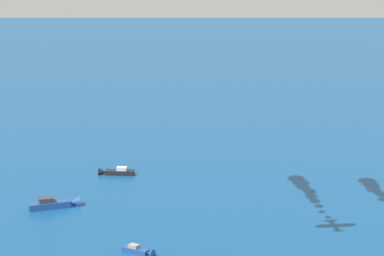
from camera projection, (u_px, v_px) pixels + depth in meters
name	position (u px, v px, depth m)	size (l,w,h in m)	color
motorboat_far_stbd	(140.00, 251.00, 127.28)	(4.93, 6.24, 1.86)	#23478C
motorboat_inshore	(56.00, 204.00, 153.26)	(11.35, 4.06, 3.22)	#23478C
motorboat_mid_cluster	(115.00, 172.00, 179.65)	(9.05, 6.70, 2.65)	black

